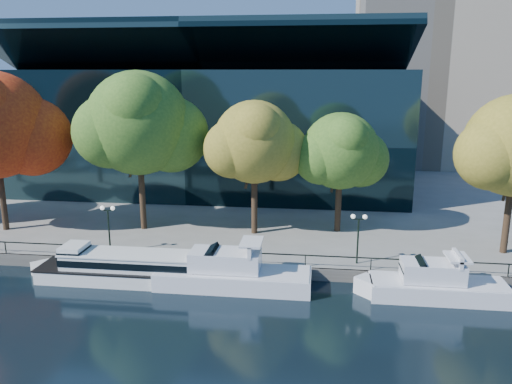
# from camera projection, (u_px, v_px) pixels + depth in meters

# --- Properties ---
(ground) EXTENTS (160.00, 160.00, 0.00)m
(ground) POSITION_uv_depth(u_px,v_px,m) (169.00, 290.00, 37.10)
(ground) COLOR black
(ground) RESTS_ON ground
(promenade) EXTENTS (90.00, 67.08, 1.00)m
(promenade) POSITION_uv_depth(u_px,v_px,m) (242.00, 180.00, 72.07)
(promenade) COLOR slate
(promenade) RESTS_ON ground
(railing) EXTENTS (88.20, 0.08, 0.99)m
(railing) POSITION_uv_depth(u_px,v_px,m) (180.00, 250.00, 39.78)
(railing) COLOR black
(railing) RESTS_ON promenade
(convention_building) EXTENTS (50.00, 24.57, 21.43)m
(convention_building) POSITION_uv_depth(u_px,v_px,m) (207.00, 128.00, 66.25)
(convention_building) COLOR black
(convention_building) RESTS_ON ground
(tour_boat) EXTENTS (14.73, 3.29, 2.79)m
(tour_boat) POSITION_uv_depth(u_px,v_px,m) (120.00, 266.00, 38.40)
(tour_boat) COLOR silver
(tour_boat) RESTS_ON ground
(cruiser_near) EXTENTS (12.87, 3.31, 3.73)m
(cruiser_near) POSITION_uv_depth(u_px,v_px,m) (226.00, 273.00, 37.28)
(cruiser_near) COLOR silver
(cruiser_near) RESTS_ON ground
(cruiser_far) EXTENTS (10.66, 2.95, 3.48)m
(cruiser_far) POSITION_uv_depth(u_px,v_px,m) (432.00, 284.00, 35.46)
(cruiser_far) COLOR silver
(cruiser_far) RESTS_ON ground
(tree_2) EXTENTS (12.00, 9.84, 14.97)m
(tree_2) POSITION_uv_depth(u_px,v_px,m) (140.00, 125.00, 45.93)
(tree_2) COLOR black
(tree_2) RESTS_ON promenade
(tree_3) EXTENTS (9.41, 7.71, 12.37)m
(tree_3) POSITION_uv_depth(u_px,v_px,m) (256.00, 144.00, 44.96)
(tree_3) COLOR black
(tree_3) RESTS_ON promenade
(tree_4) EXTENTS (8.85, 7.26, 11.23)m
(tree_4) POSITION_uv_depth(u_px,v_px,m) (342.00, 153.00, 45.77)
(tree_4) COLOR black
(tree_4) RESTS_ON promenade
(lamp_1) EXTENTS (1.26, 0.36, 4.03)m
(lamp_1) POSITION_uv_depth(u_px,v_px,m) (108.00, 218.00, 41.27)
(lamp_1) COLOR black
(lamp_1) RESTS_ON promenade
(lamp_2) EXTENTS (1.26, 0.36, 4.03)m
(lamp_2) POSITION_uv_depth(u_px,v_px,m) (358.00, 227.00, 38.83)
(lamp_2) COLOR black
(lamp_2) RESTS_ON promenade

